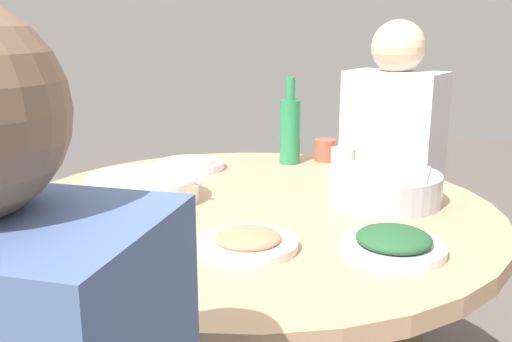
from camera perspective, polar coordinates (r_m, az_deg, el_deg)
The scene contains 12 objects.
round_dining_table at distance 1.44m, azimuth -0.68°, elevation -8.09°, with size 1.21×1.21×0.77m.
rice_bowl at distance 1.45m, azimuth 12.81°, elevation -1.55°, with size 0.28×0.28×0.08m.
soup_bowl at distance 1.46m, azimuth -11.36°, elevation -1.79°, with size 0.29×0.28×0.06m.
dish_stirfry at distance 1.14m, azimuth -15.11°, elevation -7.23°, with size 0.20×0.20×0.04m.
dish_noodles at distance 1.76m, azimuth -6.69°, elevation 0.75°, with size 0.21×0.21×0.04m.
dish_shrimp at distance 1.13m, azimuth -0.82°, elevation -7.13°, with size 0.20×0.20×0.04m.
dish_greens at distance 1.14m, azimuth 13.73°, elevation -7.07°, with size 0.20×0.20×0.05m.
green_bottle at distance 1.81m, azimuth 3.46°, elevation 4.26°, with size 0.07×0.07×0.28m.
tea_cup_near at distance 1.87m, azimuth 7.01°, elevation 2.11°, with size 0.07×0.07×0.07m, color #BF4F3C.
tea_cup_far at distance 1.73m, azimuth 8.79°, elevation 1.11°, with size 0.07×0.07×0.07m, color white.
stool_for_diner_left at distance 2.32m, azimuth 12.82°, elevation -10.73°, with size 0.33×0.33×0.47m, color brown.
diner_left at distance 2.14m, azimuth 13.63°, elevation 2.79°, with size 0.47×0.46×0.76m.
Camera 1 is at (0.30, 1.30, 1.20)m, focal length 39.54 mm.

